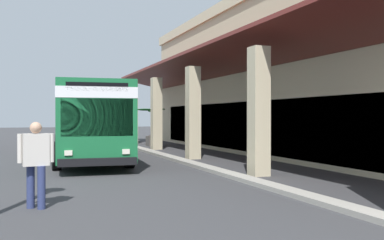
{
  "coord_description": "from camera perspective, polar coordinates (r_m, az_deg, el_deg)",
  "views": [
    {
      "loc": [
        20.26,
        -2.23,
        1.88
      ],
      "look_at": [
        2.08,
        4.58,
        1.72
      ],
      "focal_mm": 40.94,
      "sensor_mm": 36.0,
      "label": 1
    }
  ],
  "objects": [
    {
      "name": "ground",
      "position": [
        22.77,
        6.25,
        -4.28
      ],
      "size": [
        120.0,
        120.0,
        0.0
      ],
      "primitive_type": "plane",
      "color": "#38383A"
    },
    {
      "name": "potted_palm",
      "position": [
        27.97,
        -4.99,
        -2.15
      ],
      "size": [
        2.09,
        1.9,
        2.43
      ],
      "color": "#4C4742",
      "rests_on": "ground"
    },
    {
      "name": "pedestrian",
      "position": [
        9.48,
        -19.67,
        -4.86
      ],
      "size": [
        0.33,
        0.71,
        1.77
      ],
      "color": "navy",
      "rests_on": "ground"
    },
    {
      "name": "curb_strip",
      "position": [
        19.16,
        -2.44,
        -4.99
      ],
      "size": [
        35.46,
        0.5,
        0.12
      ],
      "primitive_type": "cube",
      "color": "#9E998E",
      "rests_on": "ground"
    },
    {
      "name": "transit_bus",
      "position": [
        19.68,
        -13.37,
        0.37
      ],
      "size": [
        11.36,
        3.37,
        3.34
      ],
      "color": "#196638",
      "rests_on": "ground"
    },
    {
      "name": "plaza_building",
      "position": [
        23.98,
        20.1,
        5.55
      ],
      "size": [
        29.85,
        15.07,
        8.03
      ],
      "color": "#C6B793",
      "rests_on": "ground"
    }
  ]
}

